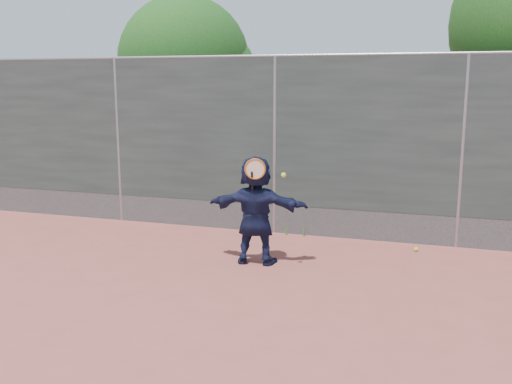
% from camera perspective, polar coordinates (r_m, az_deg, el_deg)
% --- Properties ---
extents(ground, '(80.00, 80.00, 0.00)m').
position_cam_1_polar(ground, '(6.83, -6.27, -11.30)').
color(ground, '#9E4C42').
rests_on(ground, ground).
extents(player, '(1.48, 0.56, 1.57)m').
position_cam_1_polar(player, '(8.12, 0.00, -1.81)').
color(player, '#151A39').
rests_on(player, ground).
extents(ball_ground, '(0.07, 0.07, 0.07)m').
position_cam_1_polar(ball_ground, '(9.19, 15.71, -5.54)').
color(ball_ground, '#CCD52F').
rests_on(ball_ground, ground).
extents(fence, '(20.00, 0.06, 3.03)m').
position_cam_1_polar(fence, '(9.68, 1.88, 5.04)').
color(fence, '#38423D').
rests_on(fence, ground).
extents(swing_action, '(0.60, 0.17, 0.51)m').
position_cam_1_polar(swing_action, '(7.79, 0.18, 2.13)').
color(swing_action, '#BF5512').
rests_on(swing_action, ground).
extents(tree_left, '(3.15, 3.00, 4.53)m').
position_cam_1_polar(tree_left, '(13.47, -6.49, 12.43)').
color(tree_left, '#382314').
rests_on(tree_left, ground).
extents(weed_clump, '(0.68, 0.07, 0.30)m').
position_cam_1_polar(weed_clump, '(9.75, 3.31, -3.58)').
color(weed_clump, '#387226').
rests_on(weed_clump, ground).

